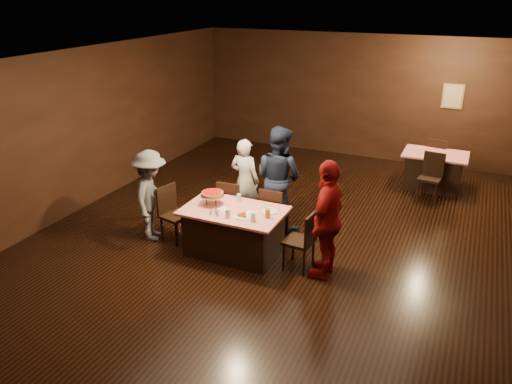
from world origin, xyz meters
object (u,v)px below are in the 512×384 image
chair_far_right (275,213)px  chair_back_near (430,177)px  chair_end_right (299,240)px  diner_white_jacket (245,180)px  chair_end_left (175,214)px  diner_navy_hoodie (278,177)px  pizza_stand (212,194)px  back_table (433,171)px  plate_empty (270,212)px  chair_far_left (233,205)px  glass_amber (268,213)px  glass_back (239,198)px  diner_grey_knit (151,196)px  main_table (234,231)px  chair_back_far (437,158)px  diner_red_shirt (327,219)px  glass_front_right (253,217)px  glass_front_left (228,214)px

chair_far_right → chair_back_near: (2.20, 2.83, 0.00)m
chair_end_right → diner_white_jacket: (-1.48, 1.22, 0.30)m
chair_end_left → diner_navy_hoodie: diner_navy_hoodie is taller
chair_far_right → chair_end_right: same height
chair_end_right → pizza_stand: 1.57m
back_table → chair_end_right: chair_end_right is taller
pizza_stand → plate_empty: size_ratio=1.52×
chair_far_right → chair_far_left: bearing=0.4°
diner_white_jacket → chair_far_left: bearing=91.8°
chair_end_left → diner_navy_hoodie: size_ratio=0.51×
glass_amber → chair_end_right: bearing=5.7°
chair_end_right → glass_back: bearing=-99.3°
chair_end_left → glass_amber: 1.74m
back_table → diner_navy_hoodie: (-2.34, -3.05, 0.54)m
back_table → chair_back_near: chair_back_near is taller
diner_white_jacket → diner_grey_knit: size_ratio=0.99×
chair_back_near → glass_amber: size_ratio=6.79×
chair_end_right → plate_empty: (-0.55, 0.15, 0.30)m
main_table → glass_amber: glass_amber is taller
chair_back_far → pizza_stand: size_ratio=2.50×
chair_far_left → glass_back: (0.35, -0.45, 0.37)m
chair_far_left → chair_back_near: 4.13m
chair_back_far → glass_amber: 5.34m
chair_back_near → main_table: bearing=-119.5°
glass_amber → chair_back_far: bearing=67.9°
chair_back_far → diner_grey_knit: bearing=59.6°
diner_red_shirt → plate_empty: size_ratio=7.25×
chair_end_right → glass_back: 1.24m
chair_far_left → chair_end_right: size_ratio=1.00×
chair_far_right → diner_navy_hoodie: (-0.14, 0.49, 0.45)m
plate_empty → glass_amber: 0.22m
chair_end_right → diner_white_jacket: bearing=-124.1°
diner_grey_knit → back_table: bearing=-63.4°
chair_far_left → glass_amber: bearing=138.3°
main_table → chair_back_far: (2.60, 4.88, 0.09)m
glass_front_right → diner_white_jacket: bearing=119.6°
main_table → chair_far_right: size_ratio=1.68×
glass_amber → chair_far_right: bearing=104.0°
diner_navy_hoodie → diner_grey_knit: size_ratio=1.18×
chair_end_left → glass_amber: size_ratio=6.79×
chair_back_near → chair_back_far: 1.30m
pizza_stand → glass_front_left: pizza_stand is taller
back_table → diner_red_shirt: bearing=-104.1°
chair_end_left → diner_white_jacket: 1.44m
glass_amber → diner_white_jacket: bearing=127.8°
pizza_stand → glass_back: 0.44m
diner_red_shirt → glass_front_right: size_ratio=12.95×
diner_grey_knit → plate_empty: size_ratio=6.27×
plate_empty → glass_front_right: glass_front_right is taller
chair_end_left → glass_back: size_ratio=6.79×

